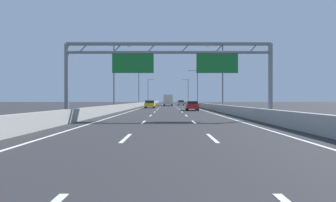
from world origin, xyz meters
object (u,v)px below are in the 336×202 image
streetlamp_left_mid (116,73)px  red_car (192,106)px  streetlamp_left_distant (149,90)px  silver_car (181,103)px  sign_gantry (170,60)px  blue_car (168,102)px  streetlamp_right_far (197,85)px  streetlamp_right_mid (221,73)px  streetlamp_right_distant (188,90)px  streetlamp_left_far (140,85)px  box_truck (168,100)px  yellow_car (150,104)px

streetlamp_left_mid → red_car: 12.19m
streetlamp_left_distant → silver_car: size_ratio=2.27×
sign_gantry → blue_car: sign_gantry is taller
sign_gantry → streetlamp_right_far: 55.15m
sign_gantry → red_car: sign_gantry is taller
streetlamp_right_mid → streetlamp_right_distant: bearing=90.0°
sign_gantry → streetlamp_left_far: size_ratio=1.80×
streetlamp_left_distant → box_truck: streetlamp_left_distant is taller
sign_gantry → streetlamp_right_distant: 91.52m
box_truck → streetlamp_right_distant: bearing=77.6°
streetlamp_right_distant → yellow_car: size_ratio=2.03×
streetlamp_left_far → box_truck: bearing=19.7°
streetlamp_left_distant → yellow_car: size_ratio=2.03×
sign_gantry → red_car: (3.43, 20.42, -4.11)m
red_car → streetlamp_right_distant: bearing=86.8°
streetlamp_left_distant → blue_car: streetlamp_left_distant is taller
streetlamp_left_far → blue_car: streetlamp_left_far is taller
streetlamp_left_distant → red_car: streetlamp_left_distant is taller
streetlamp_right_far → streetlamp_left_far: bearing=180.0°
streetlamp_left_mid → blue_car: streetlamp_left_mid is taller
streetlamp_left_far → streetlamp_right_far: (14.93, 0.00, 0.00)m
red_car → silver_car: bearing=89.7°
streetlamp_left_far → yellow_car: size_ratio=2.03×
streetlamp_left_distant → yellow_car: (3.84, -56.40, -4.63)m
streetlamp_right_far → red_car: size_ratio=2.26×
streetlamp_right_mid → streetlamp_right_distant: same height
streetlamp_right_mid → streetlamp_left_distant: same height
streetlamp_right_distant → yellow_car: bearing=-101.1°
streetlamp_left_distant → red_car: bearing=-81.2°
streetlamp_right_mid → streetlamp_left_far: size_ratio=1.00×
streetlamp_left_far → red_car: 36.26m
streetlamp_right_distant → streetlamp_left_mid: bearing=-101.5°
blue_car → streetlamp_right_far: bearing=-78.2°
streetlamp_right_distant → silver_car: streetlamp_right_distant is taller
streetlamp_right_mid → silver_car: size_ratio=2.27×
streetlamp_right_distant → box_truck: bearing=-102.4°
blue_car → silver_car: blue_car is taller
streetlamp_right_distant → red_car: size_ratio=2.26×
streetlamp_right_distant → blue_car: bearing=-172.6°
streetlamp_left_far → streetlamp_right_distant: size_ratio=1.00×
red_car → box_truck: 37.08m
blue_car → red_car: size_ratio=1.00×
streetlamp_right_mid → streetlamp_left_distant: size_ratio=1.00×
sign_gantry → streetlamp_left_far: (-7.59, 54.66, 0.56)m
yellow_car → red_car: 16.10m
streetlamp_left_mid → streetlamp_left_far: same height
sign_gantry → streetlamp_right_mid: size_ratio=1.80×
streetlamp_left_far → silver_car: 15.18m
streetlamp_left_distant → streetlamp_right_distant: 14.93m
sign_gantry → streetlamp_left_mid: bearing=112.8°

